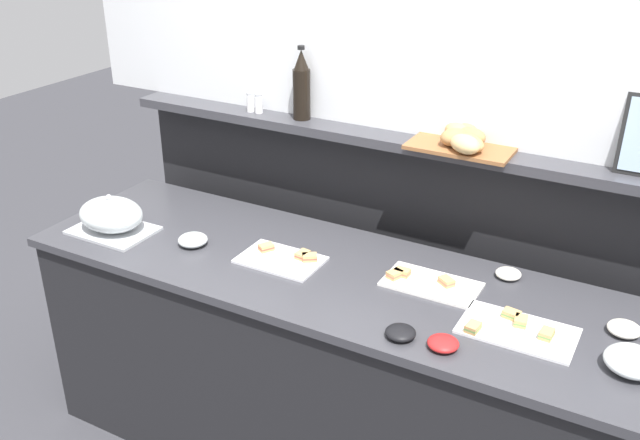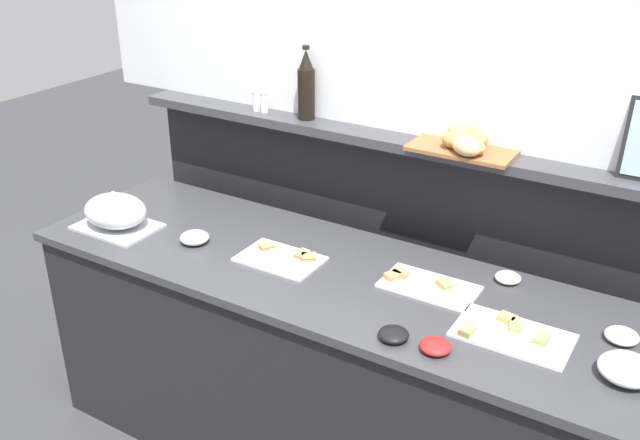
{
  "view_description": "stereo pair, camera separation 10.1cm",
  "coord_description": "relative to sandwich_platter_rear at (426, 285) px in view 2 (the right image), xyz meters",
  "views": [
    {
      "loc": [
        1.1,
        -2.07,
        2.27
      ],
      "look_at": [
        -0.1,
        0.1,
        1.08
      ],
      "focal_mm": 39.85,
      "sensor_mm": 36.0,
      "label": 1
    },
    {
      "loc": [
        1.19,
        -2.02,
        2.27
      ],
      "look_at": [
        -0.1,
        0.1,
        1.08
      ],
      "focal_mm": 39.85,
      "sensor_mm": 36.0,
      "label": 2
    }
  ],
  "objects": [
    {
      "name": "condiment_bowl_red",
      "position": [
        0.04,
        -0.35,
        0.01
      ],
      "size": [
        0.1,
        0.1,
        0.04
      ],
      "primitive_type": "ellipsoid",
      "color": "black",
      "rests_on": "buffet_counter"
    },
    {
      "name": "ground_plane",
      "position": [
        -0.36,
        0.52,
        -0.94
      ],
      "size": [
        12.0,
        12.0,
        0.0
      ],
      "primitive_type": "plane",
      "color": "#38383D"
    },
    {
      "name": "condiment_bowl_cream",
      "position": [
        0.67,
        0.02,
        0.01
      ],
      "size": [
        0.11,
        0.11,
        0.04
      ],
      "primitive_type": "ellipsoid",
      "color": "silver",
      "rests_on": "buffet_counter"
    },
    {
      "name": "pepper_shaker",
      "position": [
        -0.98,
        0.39,
        0.44
      ],
      "size": [
        0.03,
        0.03,
        0.09
      ],
      "color": "white",
      "rests_on": "back_ledge_unit"
    },
    {
      "name": "sandwich_platter_rear",
      "position": [
        0.0,
        0.0,
        0.0
      ],
      "size": [
        0.35,
        0.19,
        0.04
      ],
      "color": "white",
      "rests_on": "buffet_counter"
    },
    {
      "name": "salt_shaker",
      "position": [
        -1.02,
        0.39,
        0.44
      ],
      "size": [
        0.03,
        0.03,
        0.09
      ],
      "color": "white",
      "rests_on": "back_ledge_unit"
    },
    {
      "name": "glass_bowl_large",
      "position": [
        0.72,
        -0.18,
        0.02
      ],
      "size": [
        0.17,
        0.17,
        0.07
      ],
      "color": "silver",
      "rests_on": "buffet_counter"
    },
    {
      "name": "condiment_bowl_teal",
      "position": [
        0.24,
        0.19,
        0.01
      ],
      "size": [
        0.1,
        0.1,
        0.03
      ],
      "primitive_type": "ellipsoid",
      "color": "silver",
      "rests_on": "buffet_counter"
    },
    {
      "name": "sandwich_platter_side",
      "position": [
        -0.56,
        -0.1,
        -0.0
      ],
      "size": [
        0.32,
        0.21,
        0.04
      ],
      "color": "silver",
      "rests_on": "buffet_counter"
    },
    {
      "name": "back_ledge_unit",
      "position": [
        -0.36,
        0.47,
        -0.24
      ],
      "size": [
        2.49,
        0.22,
        1.34
      ],
      "color": "black",
      "rests_on": "ground_plane"
    },
    {
      "name": "condiment_bowl_dark",
      "position": [
        0.18,
        -0.34,
        0.01
      ],
      "size": [
        0.1,
        0.1,
        0.04
      ],
      "primitive_type": "ellipsoid",
      "color": "red",
      "rests_on": "buffet_counter"
    },
    {
      "name": "glass_bowl_medium",
      "position": [
        -0.95,
        -0.17,
        0.01
      ],
      "size": [
        0.12,
        0.12,
        0.05
      ],
      "color": "silver",
      "rests_on": "buffet_counter"
    },
    {
      "name": "sandwich_platter_front",
      "position": [
        0.36,
        -0.14,
        0.0
      ],
      "size": [
        0.37,
        0.22,
        0.04
      ],
      "color": "white",
      "rests_on": "buffet_counter"
    },
    {
      "name": "bread_basket",
      "position": [
        -0.04,
        0.39,
        0.43
      ],
      "size": [
        0.4,
        0.35,
        0.08
      ],
      "color": "brown",
      "rests_on": "back_ledge_unit"
    },
    {
      "name": "serving_cloche",
      "position": [
        -1.32,
        -0.23,
        0.06
      ],
      "size": [
        0.34,
        0.24,
        0.17
      ],
      "color": "#B7BABF",
      "rests_on": "buffet_counter"
    },
    {
      "name": "wine_bottle_dark",
      "position": [
        -0.77,
        0.41,
        0.54
      ],
      "size": [
        0.08,
        0.08,
        0.32
      ],
      "color": "black",
      "rests_on": "back_ledge_unit"
    },
    {
      "name": "buffet_counter",
      "position": [
        -0.36,
        -0.08,
        -0.47
      ],
      "size": [
        2.45,
        0.74,
        0.93
      ],
      "color": "black",
      "rests_on": "ground_plane"
    }
  ]
}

